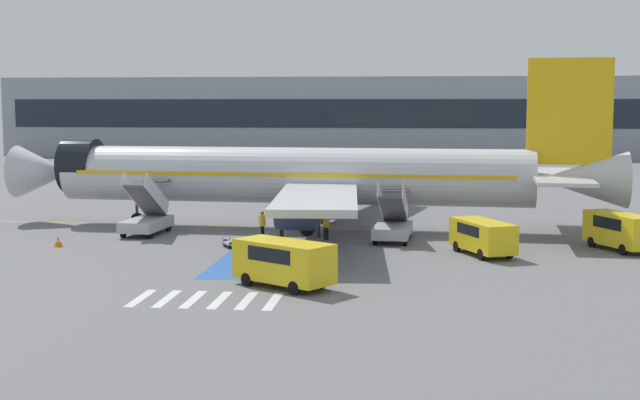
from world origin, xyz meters
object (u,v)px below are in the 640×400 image
object	(u,v)px
boarding_stairs_aft	(393,226)
ground_crew_2	(282,225)
service_van_1	(619,229)
ground_crew_0	(262,223)
airliner	(303,176)
service_van_0	(284,260)
ground_crew_1	(326,225)
traffic_cone_0	(58,242)
service_van_2	(483,235)
ground_crew_3	(319,221)
fuel_tanker	(394,181)
baggage_cart	(245,242)
boarding_stairs_forward	(147,219)
terminal_building	(354,117)

from	to	relation	value
boarding_stairs_aft	ground_crew_2	world-z (taller)	boarding_stairs_aft
service_van_1	ground_crew_0	bearing A→B (deg)	150.95
airliner	service_van_1	xyz separation A→B (m)	(19.85, -7.17, -2.40)
service_van_0	ground_crew_1	xyz separation A→B (m)	(0.43, 15.03, -0.37)
service_van_0	ground_crew_1	size ratio (longest dim) A/B	3.16
ground_crew_2	traffic_cone_0	bearing A→B (deg)	63.82
service_van_2	ground_crew_3	distance (m)	11.64
service_van_0	service_van_1	bearing A→B (deg)	159.47
airliner	fuel_tanker	bearing A→B (deg)	-11.86
airliner	ground_crew_0	bearing A→B (deg)	164.46
ground_crew_1	service_van_0	bearing A→B (deg)	-98.68
baggage_cart	airliner	bearing A→B (deg)	133.79
baggage_cart	ground_crew_1	bearing A→B (deg)	95.26
boarding_stairs_aft	ground_crew_1	xyz separation A→B (m)	(-4.25, 0.00, -0.03)
service_van_2	ground_crew_1	world-z (taller)	service_van_2
boarding_stairs_forward	service_van_2	bearing A→B (deg)	-11.49
service_van_2	ground_crew_3	bearing A→B (deg)	126.23
boarding_stairs_forward	service_van_2	size ratio (longest dim) A/B	1.02
service_van_0	ground_crew_3	world-z (taller)	service_van_0
service_van_1	traffic_cone_0	xyz separation A→B (m)	(-33.62, -2.31, -1.00)
airliner	ground_crew_2	world-z (taller)	airliner
airliner	boarding_stairs_aft	world-z (taller)	airliner
boarding_stairs_aft	service_van_2	xyz separation A→B (m)	(5.28, -4.82, 0.22)
airliner	traffic_cone_0	world-z (taller)	airliner
service_van_0	ground_crew_1	world-z (taller)	service_van_0
terminal_building	traffic_cone_0	bearing A→B (deg)	-96.40
service_van_1	baggage_cart	world-z (taller)	service_van_1
boarding_stairs_aft	terminal_building	xyz separation A→B (m)	(-9.32, 92.26, 5.54)
fuel_tanker	service_van_1	world-z (taller)	fuel_tanker
fuel_tanker	service_van_0	world-z (taller)	fuel_tanker
ground_crew_1	terminal_building	xyz separation A→B (m)	(-5.07, 92.25, 5.57)
service_van_2	ground_crew_2	world-z (taller)	service_van_2
baggage_cart	terminal_building	xyz separation A→B (m)	(-0.42, 95.44, 6.26)
boarding_stairs_forward	service_van_0	world-z (taller)	boarding_stairs_forward
fuel_tanker	ground_crew_2	distance (m)	27.27
boarding_stairs_aft	service_van_1	size ratio (longest dim) A/B	1.04
service_van_2	ground_crew_1	xyz separation A→B (m)	(-9.54, 4.82, -0.25)
boarding_stairs_aft	service_van_1	distance (m)	13.62
traffic_cone_0	boarding_stairs_forward	bearing A→B (deg)	55.90
ground_crew_2	ground_crew_1	bearing A→B (deg)	-109.53
fuel_tanker	service_van_1	size ratio (longest dim) A/B	2.12
service_van_0	service_van_2	size ratio (longest dim) A/B	1.00
boarding_stairs_forward	traffic_cone_0	xyz separation A→B (m)	(-3.80, -5.62, -0.72)
fuel_tanker	ground_crew_2	xyz separation A→B (m)	(-6.26, -26.53, -0.63)
ground_crew_3	traffic_cone_0	distance (m)	16.34
boarding_stairs_forward	fuel_tanker	world-z (taller)	boarding_stairs_forward
boarding_stairs_forward	service_van_1	xyz separation A→B (m)	(29.82, -3.31, 0.29)
boarding_stairs_aft	ground_crew_1	bearing A→B (deg)	-176.34
fuel_tanker	service_van_2	distance (m)	30.88
ground_crew_1	boarding_stairs_aft	bearing A→B (deg)	-7.04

